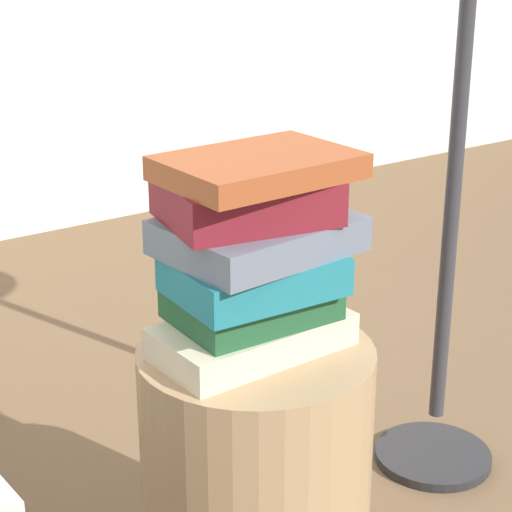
% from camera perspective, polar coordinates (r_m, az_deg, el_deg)
% --- Properties ---
extents(side_table, '(0.36, 0.36, 0.46)m').
position_cam_1_polar(side_table, '(1.51, -0.00, -13.63)').
color(side_table, tan).
rests_on(side_table, ground_plane).
extents(book_cream, '(0.29, 0.16, 0.05)m').
position_cam_1_polar(book_cream, '(1.38, -0.19, -4.96)').
color(book_cream, beige).
rests_on(book_cream, side_table).
extents(book_forest, '(0.23, 0.17, 0.05)m').
position_cam_1_polar(book_forest, '(1.37, -0.27, -2.84)').
color(book_forest, '#1E512D').
rests_on(book_forest, book_cream).
extents(book_teal, '(0.24, 0.18, 0.05)m').
position_cam_1_polar(book_teal, '(1.33, -0.13, -1.15)').
color(book_teal, '#1E727F').
rests_on(book_teal, book_forest).
extents(book_slate, '(0.28, 0.22, 0.05)m').
position_cam_1_polar(book_slate, '(1.33, 0.12, 1.28)').
color(book_slate, slate).
rests_on(book_slate, book_teal).
extents(book_maroon, '(0.26, 0.22, 0.06)m').
position_cam_1_polar(book_maroon, '(1.31, -0.61, 3.55)').
color(book_maroon, maroon).
rests_on(book_maroon, book_slate).
extents(book_rust, '(0.27, 0.19, 0.03)m').
position_cam_1_polar(book_rust, '(1.29, -0.01, 5.47)').
color(book_rust, '#994723').
rests_on(book_rust, book_maroon).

